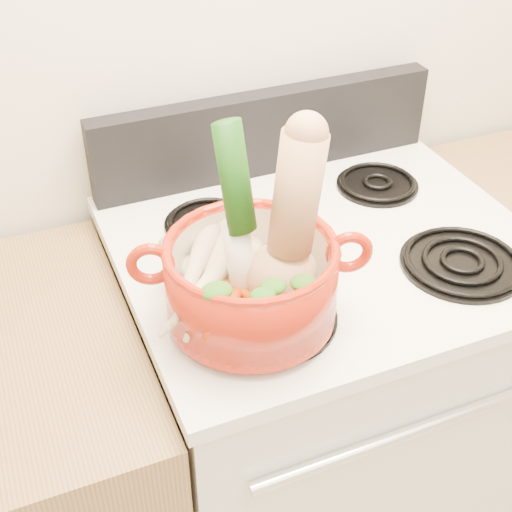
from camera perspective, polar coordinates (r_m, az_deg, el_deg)
name	(u,v)px	position (r m, az deg, el deg)	size (l,w,h in m)	color
wall_back	(257,2)	(1.49, 0.07, 19.63)	(3.50, 0.02, 2.60)	silver
stove_body	(315,414)	(1.69, 4.74, -12.49)	(0.76, 0.65, 0.92)	silver
cooktop	(327,248)	(1.37, 5.72, 0.63)	(0.78, 0.67, 0.03)	white
control_backsplash	(266,132)	(1.54, 0.79, 9.86)	(0.76, 0.05, 0.18)	black
oven_handle	(414,431)	(1.27, 12.53, -13.53)	(0.02, 0.02, 0.60)	silver
burner_front_left	(270,315)	(1.18, 1.11, -4.77)	(0.22, 0.22, 0.02)	black
burner_front_right	(462,262)	(1.34, 16.16, -0.44)	(0.22, 0.22, 0.02)	black
burner_back_left	(209,221)	(1.40, -3.81, 2.78)	(0.17, 0.17, 0.02)	black
burner_back_right	(377,183)	(1.54, 9.69, 5.78)	(0.17, 0.17, 0.02)	black
dutch_oven	(251,281)	(1.12, -0.39, -2.03)	(0.27, 0.27, 0.13)	#A31B0A
pot_handle_left	(151,264)	(1.09, -8.44, -0.64)	(0.08, 0.08, 0.02)	#A31B0A
pot_handle_right	(349,252)	(1.12, 7.47, 0.32)	(0.08, 0.08, 0.02)	#A31B0A
squash	(283,225)	(1.06, 2.18, 2.51)	(0.12, 0.12, 0.29)	tan
leek	(240,217)	(1.06, -1.28, 3.11)	(0.05, 0.05, 0.31)	silver
ginger	(239,252)	(1.21, -1.35, 0.30)	(0.08, 0.06, 0.05)	#D5BF83
parsnip_0	(200,286)	(1.14, -4.50, -2.40)	(0.04, 0.04, 0.23)	#EEE3C2
parsnip_1	(206,285)	(1.13, -3.99, -2.34)	(0.05, 0.05, 0.22)	beige
parsnip_2	(217,262)	(1.17, -3.15, -0.50)	(0.04, 0.04, 0.19)	beige
parsnip_3	(194,297)	(1.10, -4.99, -3.26)	(0.04, 0.04, 0.17)	#F0E9C3
parsnip_4	(193,272)	(1.13, -5.09, -1.32)	(0.04, 0.04, 0.21)	beige
carrot_0	(258,303)	(1.12, 0.14, -3.76)	(0.03, 0.03, 0.15)	#D1580A
carrot_1	(231,305)	(1.10, -1.98, -3.92)	(0.04, 0.04, 0.17)	#DE3E0B
carrot_2	(258,302)	(1.10, 0.18, -3.69)	(0.03, 0.03, 0.16)	#D05B0A
carrot_3	(260,310)	(1.07, 0.28, -4.38)	(0.03, 0.03, 0.13)	#CD520A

